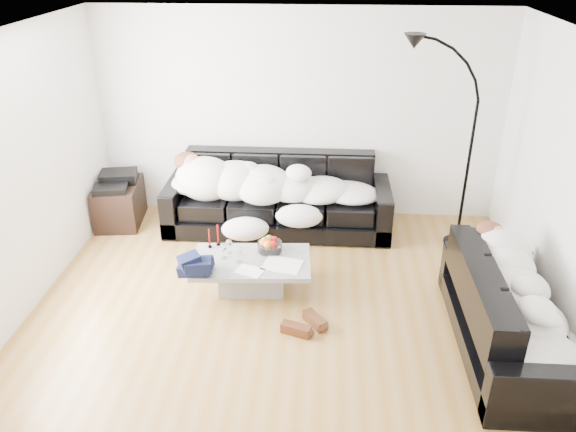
# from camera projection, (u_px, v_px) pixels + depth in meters

# --- Properties ---
(ground) EXTENTS (5.00, 5.00, 0.00)m
(ground) POSITION_uv_depth(u_px,v_px,m) (286.00, 311.00, 5.51)
(ground) COLOR olive
(ground) RESTS_ON ground
(wall_back) EXTENTS (5.00, 0.02, 2.60)m
(wall_back) POSITION_uv_depth(u_px,v_px,m) (299.00, 116.00, 6.93)
(wall_back) COLOR silver
(wall_back) RESTS_ON ground
(wall_left) EXTENTS (0.02, 4.50, 2.60)m
(wall_left) POSITION_uv_depth(u_px,v_px,m) (11.00, 183.00, 5.08)
(wall_left) COLOR silver
(wall_left) RESTS_ON ground
(ceiling) EXTENTS (5.00, 5.00, 0.00)m
(ceiling) POSITION_uv_depth(u_px,v_px,m) (285.00, 38.00, 4.34)
(ceiling) COLOR white
(ceiling) RESTS_ON ground
(sofa_back) EXTENTS (2.74, 0.95, 0.90)m
(sofa_back) POSITION_uv_depth(u_px,v_px,m) (278.00, 195.00, 6.89)
(sofa_back) COLOR black
(sofa_back) RESTS_ON ground
(sofa_right) EXTENTS (0.84, 1.97, 0.80)m
(sofa_right) POSITION_uv_depth(u_px,v_px,m) (511.00, 310.00, 4.87)
(sofa_right) COLOR black
(sofa_right) RESTS_ON ground
(sleeper_back) EXTENTS (2.32, 0.80, 0.46)m
(sleeper_back) POSITION_uv_depth(u_px,v_px,m) (277.00, 181.00, 6.75)
(sleeper_back) COLOR white
(sleeper_back) RESTS_ON sofa_back
(sleeper_right) EXTENTS (0.71, 1.69, 0.41)m
(sleeper_right) POSITION_uv_depth(u_px,v_px,m) (516.00, 288.00, 4.76)
(sleeper_right) COLOR white
(sleeper_right) RESTS_ON sofa_right
(teal_cushion) EXTENTS (0.42, 0.38, 0.20)m
(teal_cushion) POSITION_uv_depth(u_px,v_px,m) (493.00, 243.00, 5.27)
(teal_cushion) COLOR #0B404E
(teal_cushion) RESTS_ON sofa_right
(coffee_table) EXTENTS (1.24, 0.77, 0.35)m
(coffee_table) POSITION_uv_depth(u_px,v_px,m) (252.00, 274.00, 5.79)
(coffee_table) COLOR #939699
(coffee_table) RESTS_ON ground
(fruit_bowl) EXTENTS (0.29, 0.29, 0.16)m
(fruit_bowl) POSITION_uv_depth(u_px,v_px,m) (270.00, 244.00, 5.84)
(fruit_bowl) COLOR white
(fruit_bowl) RESTS_ON coffee_table
(wine_glass_a) EXTENTS (0.08, 0.08, 0.16)m
(wine_glass_a) POSITION_uv_depth(u_px,v_px,m) (229.00, 247.00, 5.79)
(wine_glass_a) COLOR white
(wine_glass_a) RESTS_ON coffee_table
(wine_glass_b) EXTENTS (0.09, 0.09, 0.17)m
(wine_glass_b) POSITION_uv_depth(u_px,v_px,m) (224.00, 251.00, 5.70)
(wine_glass_b) COLOR white
(wine_glass_b) RESTS_ON coffee_table
(wine_glass_c) EXTENTS (0.09, 0.09, 0.18)m
(wine_glass_c) POSITION_uv_depth(u_px,v_px,m) (239.00, 255.00, 5.63)
(wine_glass_c) COLOR white
(wine_glass_c) RESTS_ON coffee_table
(candle_left) EXTENTS (0.04, 0.04, 0.21)m
(candle_left) POSITION_uv_depth(u_px,v_px,m) (209.00, 239.00, 5.89)
(candle_left) COLOR maroon
(candle_left) RESTS_ON coffee_table
(candle_right) EXTENTS (0.05, 0.05, 0.24)m
(candle_right) POSITION_uv_depth(u_px,v_px,m) (218.00, 235.00, 5.93)
(candle_right) COLOR maroon
(candle_right) RESTS_ON coffee_table
(newspaper_a) EXTENTS (0.43, 0.37, 0.01)m
(newspaper_a) POSITION_uv_depth(u_px,v_px,m) (282.00, 265.00, 5.61)
(newspaper_a) COLOR silver
(newspaper_a) RESTS_ON coffee_table
(newspaper_b) EXTENTS (0.31, 0.27, 0.01)m
(newspaper_b) POSITION_uv_depth(u_px,v_px,m) (250.00, 271.00, 5.51)
(newspaper_b) COLOR silver
(newspaper_b) RESTS_ON coffee_table
(navy_jacket) EXTENTS (0.40, 0.37, 0.17)m
(navy_jacket) POSITION_uv_depth(u_px,v_px,m) (195.00, 259.00, 5.42)
(navy_jacket) COLOR black
(navy_jacket) RESTS_ON coffee_table
(shoes) EXTENTS (0.59, 0.54, 0.11)m
(shoes) POSITION_uv_depth(u_px,v_px,m) (305.00, 325.00, 5.24)
(shoes) COLOR #472311
(shoes) RESTS_ON ground
(av_cabinet) EXTENTS (0.60, 0.81, 0.52)m
(av_cabinet) POSITION_uv_depth(u_px,v_px,m) (119.00, 203.00, 7.11)
(av_cabinet) COLOR black
(av_cabinet) RESTS_ON ground
(stereo) EXTENTS (0.50, 0.42, 0.13)m
(stereo) POSITION_uv_depth(u_px,v_px,m) (116.00, 180.00, 6.96)
(stereo) COLOR black
(stereo) RESTS_ON av_cabinet
(floor_lamp) EXTENTS (0.82, 0.47, 2.13)m
(floor_lamp) POSITION_uv_depth(u_px,v_px,m) (469.00, 160.00, 6.26)
(floor_lamp) COLOR black
(floor_lamp) RESTS_ON ground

